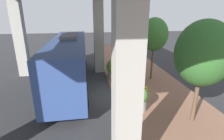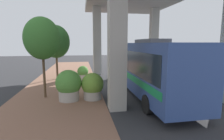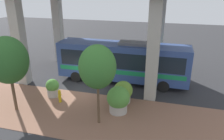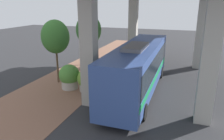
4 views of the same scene
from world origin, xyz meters
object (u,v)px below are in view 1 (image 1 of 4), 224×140
at_px(fire_hydrant, 146,93).
at_px(street_tree_far, 203,54).
at_px(bus, 69,59).
at_px(planter_front, 114,68).
at_px(planter_middle, 131,66).
at_px(planter_back, 139,98).
at_px(street_tree_near, 154,35).

distance_m(fire_hydrant, street_tree_far, 4.51).
distance_m(bus, planter_front, 4.10).
height_order(planter_middle, planter_back, planter_middle).
bearing_deg(street_tree_near, planter_back, 61.67).
bearing_deg(planter_back, planter_middle, -99.43).
height_order(planter_front, street_tree_near, street_tree_near).
distance_m(planter_front, planter_back, 5.73).
height_order(planter_front, planter_middle, planter_middle).
bearing_deg(street_tree_far, planter_middle, -77.39).
xyz_separation_m(planter_middle, street_tree_near, (-1.62, 0.92, 2.93)).
bearing_deg(fire_hydrant, planter_front, -74.25).
bearing_deg(street_tree_near, street_tree_far, 89.97).
xyz_separation_m(bus, street_tree_far, (-6.92, 6.33, 1.68)).
xyz_separation_m(fire_hydrant, planter_front, (1.32, -4.69, 0.32)).
height_order(fire_hydrant, planter_back, planter_back).
height_order(bus, fire_hydrant, bus).
xyz_separation_m(street_tree_near, street_tree_far, (0.00, 6.32, -0.14)).
bearing_deg(planter_middle, street_tree_near, 150.44).
bearing_deg(planter_front, bus, 13.74).
relative_size(bus, planter_front, 6.83).
bearing_deg(bus, planter_middle, -170.22).
relative_size(planter_front, planter_middle, 0.88).
bearing_deg(planter_middle, planter_front, -0.61).
height_order(bus, planter_middle, bus).
height_order(fire_hydrant, street_tree_far, street_tree_far).
relative_size(planter_back, street_tree_near, 0.28).
bearing_deg(planter_front, street_tree_far, 113.24).
distance_m(planter_front, street_tree_far, 8.42).
bearing_deg(street_tree_near, fire_hydrant, 64.35).
relative_size(bus, planter_back, 7.98).
distance_m(fire_hydrant, street_tree_near, 5.35).
bearing_deg(street_tree_near, bus, -0.06).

